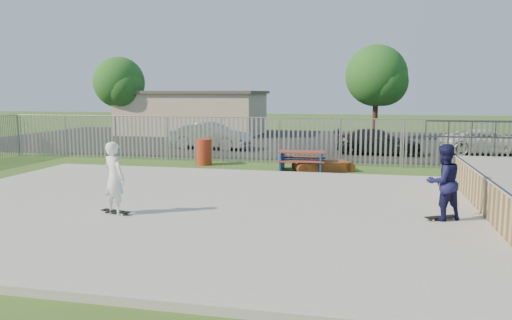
% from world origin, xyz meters
% --- Properties ---
extents(ground, '(120.00, 120.00, 0.00)m').
position_xyz_m(ground, '(0.00, 0.00, 0.00)').
color(ground, '#376121').
rests_on(ground, ground).
extents(concrete_slab, '(15.00, 12.00, 0.15)m').
position_xyz_m(concrete_slab, '(0.00, 0.00, 0.07)').
color(concrete_slab, '#A3A39D').
rests_on(concrete_slab, ground).
extents(fence, '(26.04, 16.02, 2.00)m').
position_xyz_m(fence, '(1.00, 4.59, 1.00)').
color(fence, gray).
rests_on(fence, ground).
extents(picnic_table, '(1.94, 1.63, 0.78)m').
position_xyz_m(picnic_table, '(2.21, 7.19, 0.40)').
color(picnic_table, maroon).
rests_on(picnic_table, ground).
extents(funbox, '(2.15, 1.66, 0.39)m').
position_xyz_m(funbox, '(3.07, 7.25, 0.19)').
color(funbox, brown).
rests_on(funbox, ground).
extents(trash_bin_red, '(0.67, 0.67, 1.11)m').
position_xyz_m(trash_bin_red, '(-2.08, 7.92, 0.56)').
color(trash_bin_red, maroon).
rests_on(trash_bin_red, ground).
extents(trash_bin_grey, '(0.65, 0.65, 1.09)m').
position_xyz_m(trash_bin_grey, '(-2.14, 7.99, 0.55)').
color(trash_bin_grey, '#252527').
rests_on(trash_bin_grey, ground).
extents(parking_lot, '(40.00, 18.00, 0.02)m').
position_xyz_m(parking_lot, '(0.00, 19.00, 0.01)').
color(parking_lot, black).
rests_on(parking_lot, ground).
extents(car_silver, '(4.52, 2.08, 1.44)m').
position_xyz_m(car_silver, '(-3.63, 13.65, 0.74)').
color(car_silver, '#A0A0A4').
rests_on(car_silver, parking_lot).
extents(car_dark, '(4.36, 1.93, 1.24)m').
position_xyz_m(car_dark, '(5.25, 13.22, 0.64)').
color(car_dark, black).
rests_on(car_dark, parking_lot).
extents(car_white, '(4.70, 2.57, 1.25)m').
position_xyz_m(car_white, '(10.63, 14.42, 0.64)').
color(car_white, silver).
rests_on(car_white, parking_lot).
extents(building, '(10.40, 6.40, 3.20)m').
position_xyz_m(building, '(-8.00, 23.00, 1.61)').
color(building, '#C4B596').
rests_on(building, ground).
extents(tree_left, '(3.64, 3.64, 5.62)m').
position_xyz_m(tree_left, '(-12.75, 20.82, 3.78)').
color(tree_left, '#43281B').
rests_on(tree_left, ground).
extents(tree_mid, '(4.00, 4.00, 6.17)m').
position_xyz_m(tree_mid, '(5.19, 21.55, 4.15)').
color(tree_mid, '#3F2319').
rests_on(tree_mid, ground).
extents(skateboard_a, '(0.79, 0.57, 0.08)m').
position_xyz_m(skateboard_a, '(6.48, -0.29, 0.19)').
color(skateboard_a, black).
rests_on(skateboard_a, concrete_slab).
extents(skateboard_b, '(0.82, 0.40, 0.08)m').
position_xyz_m(skateboard_b, '(-1.20, -1.44, 0.19)').
color(skateboard_b, black).
rests_on(skateboard_b, concrete_slab).
extents(skater_navy, '(1.08, 1.01, 1.77)m').
position_xyz_m(skater_navy, '(6.48, -0.29, 1.03)').
color(skater_navy, '#151641').
rests_on(skater_navy, concrete_slab).
extents(skater_white, '(0.76, 0.65, 1.77)m').
position_xyz_m(skater_white, '(-1.20, -1.44, 1.03)').
color(skater_white, white).
rests_on(skater_white, concrete_slab).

